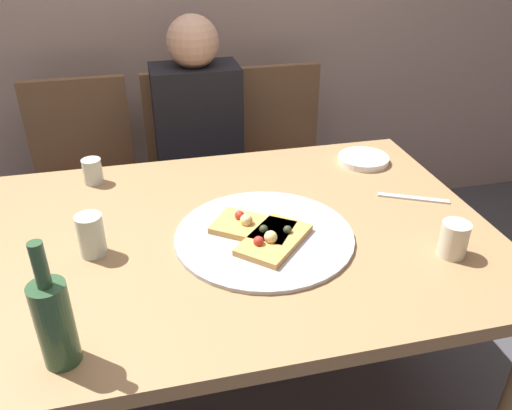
{
  "coord_description": "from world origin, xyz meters",
  "views": [
    {
      "loc": [
        -0.22,
        -1.23,
        1.53
      ],
      "look_at": [
        0.08,
        0.04,
        0.77
      ],
      "focal_mm": 36.4,
      "sensor_mm": 36.0,
      "label": 1
    }
  ],
  "objects_px": {
    "pizza_slice_extra": "(252,227)",
    "table_knife": "(413,198)",
    "tumbler_near": "(454,239)",
    "plate_stack": "(363,159)",
    "dining_table": "(233,251)",
    "pizza_tray": "(264,236)",
    "chair_left": "(84,173)",
    "pizza_slice_last": "(274,239)",
    "guest_in_sweater": "(202,150)",
    "chair_right": "(279,154)",
    "wine_glass": "(93,171)",
    "tumbler_far": "(91,235)",
    "chair_middle": "(198,162)",
    "wine_bottle": "(54,321)"
  },
  "relations": [
    {
      "from": "pizza_slice_extra",
      "to": "table_knife",
      "type": "distance_m",
      "value": 0.55
    },
    {
      "from": "tumbler_near",
      "to": "plate_stack",
      "type": "bearing_deg",
      "value": 89.4
    },
    {
      "from": "dining_table",
      "to": "pizza_tray",
      "type": "height_order",
      "value": "pizza_tray"
    },
    {
      "from": "pizza_tray",
      "to": "chair_left",
      "type": "relative_size",
      "value": 0.56
    },
    {
      "from": "dining_table",
      "to": "pizza_slice_last",
      "type": "xyz_separation_m",
      "value": [
        0.09,
        -0.1,
        0.09
      ]
    },
    {
      "from": "guest_in_sweater",
      "to": "plate_stack",
      "type": "bearing_deg",
      "value": 141.42
    },
    {
      "from": "dining_table",
      "to": "pizza_slice_extra",
      "type": "relative_size",
      "value": 5.84
    },
    {
      "from": "table_knife",
      "to": "chair_right",
      "type": "height_order",
      "value": "chair_right"
    },
    {
      "from": "tumbler_near",
      "to": "pizza_slice_extra",
      "type": "bearing_deg",
      "value": 155.85
    },
    {
      "from": "pizza_slice_extra",
      "to": "wine_glass",
      "type": "distance_m",
      "value": 0.62
    },
    {
      "from": "chair_left",
      "to": "chair_right",
      "type": "distance_m",
      "value": 0.88
    },
    {
      "from": "pizza_tray",
      "to": "chair_left",
      "type": "xyz_separation_m",
      "value": [
        -0.57,
        0.98,
        -0.21
      ]
    },
    {
      "from": "wine_glass",
      "to": "table_knife",
      "type": "relative_size",
      "value": 0.38
    },
    {
      "from": "tumbler_far",
      "to": "plate_stack",
      "type": "height_order",
      "value": "tumbler_far"
    },
    {
      "from": "tumbler_near",
      "to": "wine_glass",
      "type": "xyz_separation_m",
      "value": [
        -0.94,
        0.65,
        -0.01
      ]
    },
    {
      "from": "pizza_slice_extra",
      "to": "guest_in_sweater",
      "type": "bearing_deg",
      "value": 92.57
    },
    {
      "from": "pizza_tray",
      "to": "plate_stack",
      "type": "xyz_separation_m",
      "value": [
        0.47,
        0.4,
        0.01
      ]
    },
    {
      "from": "pizza_slice_last",
      "to": "chair_right",
      "type": "xyz_separation_m",
      "value": [
        0.3,
        1.02,
        -0.23
      ]
    },
    {
      "from": "guest_in_sweater",
      "to": "pizza_slice_last",
      "type": "bearing_deg",
      "value": 95.08
    },
    {
      "from": "wine_glass",
      "to": "table_knife",
      "type": "distance_m",
      "value": 1.05
    },
    {
      "from": "tumbler_near",
      "to": "chair_middle",
      "type": "bearing_deg",
      "value": 114.34
    },
    {
      "from": "wine_bottle",
      "to": "chair_middle",
      "type": "xyz_separation_m",
      "value": [
        0.45,
        1.32,
        -0.31
      ]
    },
    {
      "from": "pizza_tray",
      "to": "pizza_slice_last",
      "type": "xyz_separation_m",
      "value": [
        0.01,
        -0.05,
        0.02
      ]
    },
    {
      "from": "wine_glass",
      "to": "tumbler_far",
      "type": "bearing_deg",
      "value": -88.19
    },
    {
      "from": "pizza_slice_extra",
      "to": "tumbler_far",
      "type": "xyz_separation_m",
      "value": [
        -0.43,
        0.0,
        0.04
      ]
    },
    {
      "from": "pizza_slice_last",
      "to": "plate_stack",
      "type": "height_order",
      "value": "pizza_slice_last"
    },
    {
      "from": "pizza_slice_last",
      "to": "chair_left",
      "type": "distance_m",
      "value": 1.2
    },
    {
      "from": "pizza_slice_last",
      "to": "wine_glass",
      "type": "distance_m",
      "value": 0.7
    },
    {
      "from": "wine_bottle",
      "to": "table_knife",
      "type": "bearing_deg",
      "value": 23.7
    },
    {
      "from": "tumbler_far",
      "to": "table_knife",
      "type": "xyz_separation_m",
      "value": [
        0.98,
        0.08,
        -0.06
      ]
    },
    {
      "from": "tumbler_far",
      "to": "chair_right",
      "type": "relative_size",
      "value": 0.13
    },
    {
      "from": "pizza_slice_extra",
      "to": "chair_middle",
      "type": "height_order",
      "value": "chair_middle"
    },
    {
      "from": "pizza_slice_extra",
      "to": "wine_glass",
      "type": "bearing_deg",
      "value": 136.17
    },
    {
      "from": "table_knife",
      "to": "pizza_slice_extra",
      "type": "bearing_deg",
      "value": -145.11
    },
    {
      "from": "wine_glass",
      "to": "chair_left",
      "type": "distance_m",
      "value": 0.58
    },
    {
      "from": "tumbler_far",
      "to": "chair_right",
      "type": "height_order",
      "value": "chair_right"
    },
    {
      "from": "pizza_tray",
      "to": "plate_stack",
      "type": "relative_size",
      "value": 2.76
    },
    {
      "from": "pizza_tray",
      "to": "pizza_slice_extra",
      "type": "relative_size",
      "value": 1.97
    },
    {
      "from": "wine_bottle",
      "to": "guest_in_sweater",
      "type": "height_order",
      "value": "guest_in_sweater"
    },
    {
      "from": "tumbler_far",
      "to": "chair_left",
      "type": "height_order",
      "value": "chair_left"
    },
    {
      "from": "pizza_slice_last",
      "to": "wine_bottle",
      "type": "relative_size",
      "value": 0.86
    },
    {
      "from": "table_knife",
      "to": "chair_middle",
      "type": "relative_size",
      "value": 0.24
    },
    {
      "from": "chair_left",
      "to": "guest_in_sweater",
      "type": "distance_m",
      "value": 0.54
    },
    {
      "from": "pizza_slice_last",
      "to": "pizza_slice_extra",
      "type": "xyz_separation_m",
      "value": [
        -0.04,
        0.08,
        0.0
      ]
    },
    {
      "from": "wine_bottle",
      "to": "tumbler_far",
      "type": "relative_size",
      "value": 2.46
    },
    {
      "from": "pizza_tray",
      "to": "chair_right",
      "type": "xyz_separation_m",
      "value": [
        0.32,
        0.98,
        -0.21
      ]
    },
    {
      "from": "tumbler_far",
      "to": "chair_left",
      "type": "bearing_deg",
      "value": 96.34
    },
    {
      "from": "tumbler_far",
      "to": "chair_left",
      "type": "distance_m",
      "value": 0.99
    },
    {
      "from": "pizza_slice_extra",
      "to": "chair_left",
      "type": "bearing_deg",
      "value": 119.59
    },
    {
      "from": "chair_left",
      "to": "guest_in_sweater",
      "type": "bearing_deg",
      "value": 163.22
    }
  ]
}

